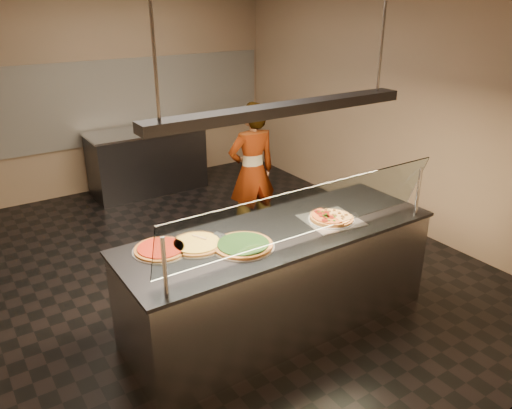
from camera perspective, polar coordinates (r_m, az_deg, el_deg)
ground at (r=5.58m, az=-4.52°, el=-6.84°), size 5.00×6.00×0.02m
wall_back at (r=7.74m, az=-16.13°, el=12.71°), size 5.00×0.02×3.00m
wall_front at (r=2.91m, az=25.00°, el=-4.92°), size 5.00×0.02×3.00m
wall_right at (r=6.55m, az=14.93°, el=11.13°), size 0.02×6.00×3.00m
tile_band at (r=7.74m, az=-15.89°, el=11.23°), size 4.90×0.02×1.20m
serving_counter at (r=4.40m, az=2.69°, el=-8.44°), size 2.75×0.94×0.93m
sneeze_guard at (r=3.81m, az=5.93°, el=-0.85°), size 2.51×0.18×0.54m
perforated_tray at (r=4.41m, az=8.57°, el=-1.70°), size 0.52×0.52×0.01m
half_pizza_pepperoni at (r=4.34m, az=7.68°, el=-1.64°), size 0.24×0.40×0.05m
half_pizza_sausage at (r=4.46m, az=9.44°, el=-1.17°), size 0.24×0.40×0.04m
pizza_spinach at (r=3.91m, az=-1.51°, el=-4.63°), size 0.50×0.50×0.03m
pizza_cheese at (r=3.96m, az=-6.81°, el=-4.44°), size 0.45×0.45×0.03m
pizza_tomato at (r=3.92m, az=-10.82°, el=-4.98°), size 0.44×0.44×0.03m
pizza_spatula at (r=4.02m, az=-5.68°, el=-3.68°), size 0.25×0.21×0.02m
prep_table at (r=7.64m, az=-12.32°, el=4.94°), size 1.67×0.74×0.93m
worker at (r=5.88m, az=-0.45°, el=3.77°), size 0.63×0.45×1.65m
heat_lamp_housing at (r=3.84m, az=3.10°, el=10.83°), size 2.30×0.18×0.08m
lamp_rod_left at (r=3.27m, az=-11.67°, el=17.97°), size 0.02×0.02×1.01m
lamp_rod_right at (r=4.44m, az=14.33°, el=18.92°), size 0.02×0.02×1.01m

